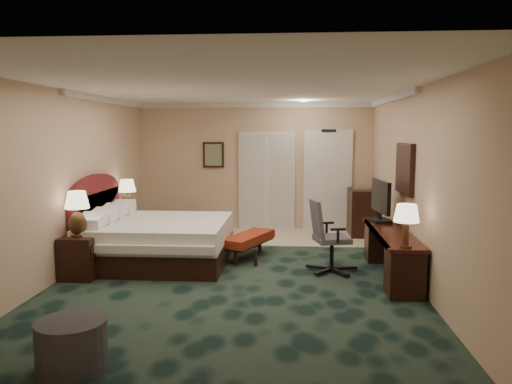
# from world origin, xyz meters

# --- Properties ---
(floor) EXTENTS (5.00, 7.50, 0.00)m
(floor) POSITION_xyz_m (0.00, 0.00, 0.00)
(floor) COLOR black
(floor) RESTS_ON ground
(ceiling) EXTENTS (5.00, 7.50, 0.00)m
(ceiling) POSITION_xyz_m (0.00, 0.00, 2.70)
(ceiling) COLOR white
(ceiling) RESTS_ON wall_back
(wall_back) EXTENTS (5.00, 0.00, 2.70)m
(wall_back) POSITION_xyz_m (0.00, 3.75, 1.35)
(wall_back) COLOR tan
(wall_back) RESTS_ON ground
(wall_front) EXTENTS (5.00, 0.00, 2.70)m
(wall_front) POSITION_xyz_m (0.00, -3.75, 1.35)
(wall_front) COLOR tan
(wall_front) RESTS_ON ground
(wall_left) EXTENTS (0.00, 7.50, 2.70)m
(wall_left) POSITION_xyz_m (-2.50, 0.00, 1.35)
(wall_left) COLOR tan
(wall_left) RESTS_ON ground
(wall_right) EXTENTS (0.00, 7.50, 2.70)m
(wall_right) POSITION_xyz_m (2.50, 0.00, 1.35)
(wall_right) COLOR tan
(wall_right) RESTS_ON ground
(crown_molding) EXTENTS (5.00, 7.50, 0.10)m
(crown_molding) POSITION_xyz_m (0.00, 0.00, 2.65)
(crown_molding) COLOR silver
(crown_molding) RESTS_ON wall_back
(tile_patch) EXTENTS (3.20, 1.70, 0.01)m
(tile_patch) POSITION_xyz_m (0.90, 2.90, 0.01)
(tile_patch) COLOR beige
(tile_patch) RESTS_ON ground
(headboard) EXTENTS (0.12, 2.00, 1.40)m
(headboard) POSITION_xyz_m (-2.44, 1.00, 0.70)
(headboard) COLOR #4E0D16
(headboard) RESTS_ON ground
(entry_door) EXTENTS (1.02, 0.06, 2.18)m
(entry_door) POSITION_xyz_m (1.55, 3.72, 1.05)
(entry_door) COLOR silver
(entry_door) RESTS_ON ground
(closet_doors) EXTENTS (1.20, 0.06, 2.10)m
(closet_doors) POSITION_xyz_m (0.25, 3.71, 1.05)
(closet_doors) COLOR beige
(closet_doors) RESTS_ON ground
(wall_art) EXTENTS (0.45, 0.06, 0.55)m
(wall_art) POSITION_xyz_m (-0.90, 3.71, 1.60)
(wall_art) COLOR #496157
(wall_art) RESTS_ON wall_back
(wall_mirror) EXTENTS (0.05, 0.95, 0.75)m
(wall_mirror) POSITION_xyz_m (2.46, 0.60, 1.55)
(wall_mirror) COLOR white
(wall_mirror) RESTS_ON wall_right
(bed) EXTENTS (2.15, 1.99, 0.68)m
(bed) POSITION_xyz_m (-1.32, 0.79, 0.34)
(bed) COLOR silver
(bed) RESTS_ON ground
(nightstand_near) EXTENTS (0.49, 0.56, 0.61)m
(nightstand_near) POSITION_xyz_m (-2.24, -0.11, 0.30)
(nightstand_near) COLOR black
(nightstand_near) RESTS_ON ground
(nightstand_far) EXTENTS (0.48, 0.55, 0.60)m
(nightstand_far) POSITION_xyz_m (-2.24, 2.08, 0.30)
(nightstand_far) COLOR black
(nightstand_far) RESTS_ON ground
(lamp_near) EXTENTS (0.39, 0.39, 0.65)m
(lamp_near) POSITION_xyz_m (-2.25, -0.14, 0.93)
(lamp_near) COLOR black
(lamp_near) RESTS_ON nightstand_near
(lamp_far) EXTENTS (0.37, 0.37, 0.62)m
(lamp_far) POSITION_xyz_m (-2.28, 2.11, 0.90)
(lamp_far) COLOR black
(lamp_far) RESTS_ON nightstand_far
(bed_bench) EXTENTS (0.85, 1.26, 0.40)m
(bed_bench) POSITION_xyz_m (0.08, 1.16, 0.20)
(bed_bench) COLOR maroon
(bed_bench) RESTS_ON ground
(ottoman) EXTENTS (0.80, 0.80, 0.44)m
(ottoman) POSITION_xyz_m (-1.15, -2.85, 0.22)
(ottoman) COLOR #2E2E2F
(ottoman) RESTS_ON ground
(desk) EXTENTS (0.49, 2.29, 0.66)m
(desk) POSITION_xyz_m (2.23, 0.27, 0.33)
(desk) COLOR black
(desk) RESTS_ON ground
(tv) EXTENTS (0.17, 0.87, 0.67)m
(tv) POSITION_xyz_m (2.20, 1.03, 1.00)
(tv) COLOR black
(tv) RESTS_ON desk
(desk_lamp) EXTENTS (0.41, 0.41, 0.55)m
(desk_lamp) POSITION_xyz_m (2.20, -0.74, 0.94)
(desk_lamp) COLOR black
(desk_lamp) RESTS_ON desk
(desk_chair) EXTENTS (0.77, 0.74, 1.10)m
(desk_chair) POSITION_xyz_m (1.39, 0.44, 0.55)
(desk_chair) COLOR #42424E
(desk_chair) RESTS_ON ground
(minibar) EXTENTS (0.49, 0.89, 0.93)m
(minibar) POSITION_xyz_m (2.20, 3.20, 0.47)
(minibar) COLOR black
(minibar) RESTS_ON ground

